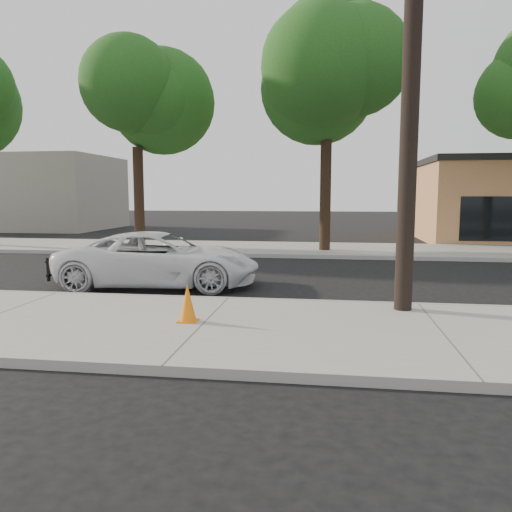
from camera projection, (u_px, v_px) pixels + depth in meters
ground at (244, 287)px, 12.93m from camera, size 120.00×120.00×0.00m
near_sidewalk at (203, 327)px, 8.70m from camera, size 90.00×4.40×0.15m
far_sidewalk at (277, 249)px, 21.27m from camera, size 90.00×5.00×0.15m
curb_near at (228, 301)px, 10.86m from camera, size 90.00×0.12×0.16m
building_far at (12, 193)px, 35.11m from camera, size 14.00×8.00×5.00m
utility_pole at (411, 68)px, 9.20m from camera, size 1.40×0.34×9.00m
tree_b at (139, 104)px, 20.92m from camera, size 4.34×4.20×8.45m
tree_c at (333, 77)px, 19.28m from camera, size 4.96×4.80×9.55m
police_cruiser at (160, 259)px, 12.92m from camera, size 5.33×2.85×1.42m
traffic_cone at (188, 303)px, 8.79m from camera, size 0.36×0.36×0.67m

